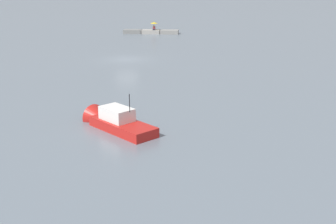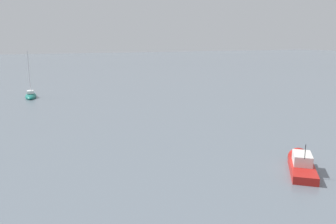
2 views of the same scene
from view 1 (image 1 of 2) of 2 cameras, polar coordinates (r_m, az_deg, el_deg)
name	(u,v)px [view 1 (image 1 of 2)]	position (r m, az deg, el deg)	size (l,w,h in m)	color
ground_plane	(126,59)	(52.84, -5.15, 6.44)	(500.00, 500.00, 0.00)	slate
seawall_pier	(151,32)	(74.24, -2.10, 9.80)	(8.67, 1.56, 0.60)	gray
person_seated_maroon_left	(154,28)	(74.00, -1.72, 10.22)	(0.40, 0.60, 0.73)	#1E2333
umbrella_open_yellow	(154,23)	(73.95, -1.73, 10.87)	(1.10, 1.10, 1.25)	black
motorboat_red_near	(114,123)	(29.88, -6.64, -1.29)	(5.41, 5.09, 3.20)	red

